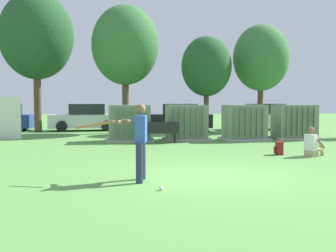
{
  "coord_description": "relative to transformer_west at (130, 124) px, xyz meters",
  "views": [
    {
      "loc": [
        -2.03,
        -9.79,
        1.81
      ],
      "look_at": [
        -0.68,
        3.5,
        1.0
      ],
      "focal_mm": 44.75,
      "sensor_mm": 36.0,
      "label": 1
    }
  ],
  "objects": [
    {
      "name": "ground_plane",
      "position": [
        1.85,
        -8.9,
        -0.79
      ],
      "size": [
        96.0,
        96.0,
        0.0
      ],
      "primitive_type": "plane",
      "color": "#5B9947"
    },
    {
      "name": "transformer_west",
      "position": [
        0.0,
        0.0,
        0.0
      ],
      "size": [
        2.1,
        1.7,
        1.62
      ],
      "color": "#9E9B93",
      "rests_on": "ground"
    },
    {
      "name": "transformer_mid_west",
      "position": [
        2.58,
        0.24,
        0.0
      ],
      "size": [
        2.1,
        1.7,
        1.62
      ],
      "color": "#9E9B93",
      "rests_on": "ground"
    },
    {
      "name": "transformer_mid_east",
      "position": [
        5.22,
        -0.05,
        0.0
      ],
      "size": [
        2.1,
        1.7,
        1.62
      ],
      "color": "#9E9B93",
      "rests_on": "ground"
    },
    {
      "name": "transformer_east",
      "position": [
        7.72,
        0.26,
        0.0
      ],
      "size": [
        2.1,
        1.7,
        1.62
      ],
      "color": "#9E9B93",
      "rests_on": "ground"
    },
    {
      "name": "park_bench",
      "position": [
        1.15,
        -0.98,
        -0.25
      ],
      "size": [
        1.81,
        0.44,
        0.92
      ],
      "color": "black",
      "rests_on": "ground"
    },
    {
      "name": "batter",
      "position": [
        0.1,
        -9.35,
        0.19
      ],
      "size": [
        1.62,
        0.74,
        1.74
      ],
      "color": "#282D4C",
      "rests_on": "ground"
    },
    {
      "name": "sports_ball",
      "position": [
        0.53,
        -10.38,
        -0.74
      ],
      "size": [
        0.09,
        0.09,
        0.09
      ],
      "primitive_type": "sphere",
      "color": "white",
      "rests_on": "ground"
    },
    {
      "name": "seated_spectator",
      "position": [
        5.87,
        -5.7,
        -0.41
      ],
      "size": [
        0.78,
        0.68,
        0.96
      ],
      "color": "tan",
      "rests_on": "ground"
    },
    {
      "name": "backpack",
      "position": [
        4.94,
        -5.19,
        -0.57
      ],
      "size": [
        0.28,
        0.34,
        0.44
      ],
      "color": "maroon",
      "rests_on": "ground"
    },
    {
      "name": "tree_left",
      "position": [
        -5.22,
        6.08,
        4.7
      ],
      "size": [
        4.19,
        4.19,
        8.0
      ],
      "color": "brown",
      "rests_on": "ground"
    },
    {
      "name": "tree_center_left",
      "position": [
        -0.17,
        4.87,
        4.09
      ],
      "size": [
        3.72,
        3.72,
        7.11
      ],
      "color": "brown",
      "rests_on": "ground"
    },
    {
      "name": "tree_center_right",
      "position": [
        4.4,
        4.78,
        2.95
      ],
      "size": [
        2.85,
        2.85,
        5.45
      ],
      "color": "brown",
      "rests_on": "ground"
    },
    {
      "name": "tree_right",
      "position": [
        7.9,
        5.79,
        3.57
      ],
      "size": [
        3.32,
        3.32,
        6.35
      ],
      "color": "#4C3828",
      "rests_on": "ground"
    },
    {
      "name": "parked_car_left_of_center",
      "position": [
        -2.65,
        7.06,
        -0.04
      ],
      "size": [
        4.37,
        2.28,
        1.62
      ],
      "color": "silver",
      "rests_on": "ground"
    },
    {
      "name": "parked_car_right_of_center",
      "position": [
        3.08,
        6.86,
        -0.04
      ],
      "size": [
        4.4,
        2.37,
        1.62
      ],
      "color": "black",
      "rests_on": "ground"
    },
    {
      "name": "parked_car_rightmost",
      "position": [
        8.46,
        6.85,
        -0.04
      ],
      "size": [
        4.24,
        2.0,
        1.62
      ],
      "color": "silver",
      "rests_on": "ground"
    }
  ]
}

